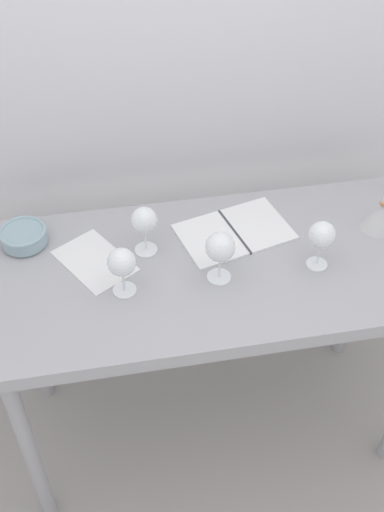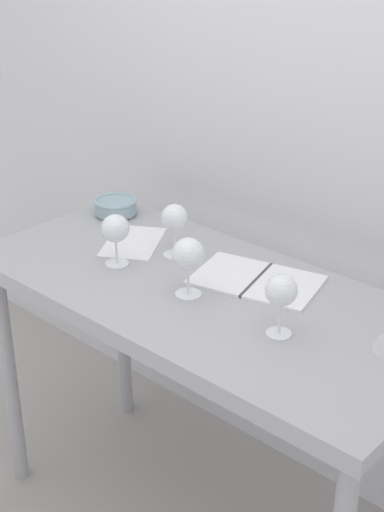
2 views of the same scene
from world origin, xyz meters
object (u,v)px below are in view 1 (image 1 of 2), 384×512
at_px(tasting_bowl, 23,236).
at_px(decanter_funnel, 380,216).
at_px(wine_glass_far_left, 144,221).
at_px(open_notebook, 234,232).
at_px(wine_glass_near_center, 220,248).
at_px(tasting_sheet_upper, 95,261).
at_px(wine_glass_near_left, 122,264).
at_px(wine_glass_near_right, 322,236).

distance_m(tasting_bowl, decanter_funnel, 1.14).
distance_m(wine_glass_far_left, open_notebook, 0.31).
height_order(wine_glass_near_center, wine_glass_far_left, wine_glass_near_center).
relative_size(wine_glass_near_center, tasting_sheet_upper, 0.68).
bearing_deg(tasting_bowl, wine_glass_near_left, -41.97).
distance_m(wine_glass_near_right, decanter_funnel, 0.29).
relative_size(wine_glass_near_left, tasting_bowl, 1.07).
distance_m(open_notebook, tasting_sheet_upper, 0.46).
bearing_deg(tasting_bowl, wine_glass_far_left, -14.89).
bearing_deg(tasting_bowl, open_notebook, -5.91).
height_order(wine_glass_near_center, wine_glass_near_left, wine_glass_near_center).
relative_size(wine_glass_near_right, tasting_sheet_upper, 0.66).
bearing_deg(wine_glass_near_right, decanter_funnel, 27.93).
distance_m(wine_glass_near_center, wine_glass_near_right, 0.31).
relative_size(wine_glass_near_center, wine_glass_near_left, 1.07).
height_order(wine_glass_far_left, wine_glass_near_left, wine_glass_far_left).
bearing_deg(decanter_funnel, tasting_sheet_upper, 179.78).
distance_m(wine_glass_near_right, tasting_sheet_upper, 0.69).
bearing_deg(open_notebook, wine_glass_far_left, 171.67).
height_order(wine_glass_near_left, tasting_sheet_upper, wine_glass_near_left).
bearing_deg(open_notebook, tasting_sheet_upper, 172.20).
bearing_deg(open_notebook, wine_glass_near_center, -130.16).
bearing_deg(open_notebook, wine_glass_near_right, -55.51).
bearing_deg(open_notebook, tasting_bowl, 159.73).
distance_m(wine_glass_near_center, wine_glass_far_left, 0.25).
xyz_separation_m(wine_glass_far_left, wine_glass_near_left, (-0.08, -0.16, -0.01)).
height_order(tasting_sheet_upper, decanter_funnel, decanter_funnel).
bearing_deg(wine_glass_near_right, wine_glass_near_left, -179.65).
xyz_separation_m(tasting_bowl, decanter_funnel, (1.13, -0.12, 0.02)).
bearing_deg(tasting_sheet_upper, decanter_funnel, -31.55).
distance_m(wine_glass_far_left, tasting_sheet_upper, 0.20).
height_order(wine_glass_near_right, decanter_funnel, wine_glass_near_right).
height_order(wine_glass_far_left, decanter_funnel, wine_glass_far_left).
distance_m(wine_glass_near_right, wine_glass_near_left, 0.59).
distance_m(wine_glass_near_right, wine_glass_far_left, 0.53).
xyz_separation_m(wine_glass_near_right, tasting_sheet_upper, (-0.67, 0.14, -0.12)).
bearing_deg(wine_glass_far_left, wine_glass_near_left, -117.58).
height_order(wine_glass_near_center, tasting_bowl, wine_glass_near_center).
relative_size(wine_glass_near_center, tasting_bowl, 1.14).
distance_m(wine_glass_near_left, decanter_funnel, 0.85).
bearing_deg(wine_glass_near_left, decanter_funnel, 9.21).
xyz_separation_m(wine_glass_near_right, tasting_bowl, (-0.88, 0.26, -0.09)).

